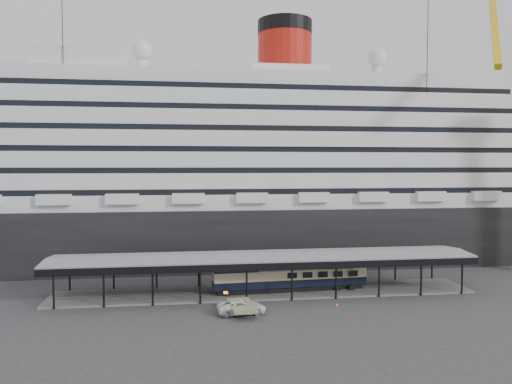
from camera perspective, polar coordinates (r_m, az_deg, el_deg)
The scene contains 8 objects.
ground at distance 63.50m, azimuth 1.68°, elevation -12.58°, with size 200.00×200.00×0.00m, color #333336.
cruise_ship at distance 92.89m, azimuth -1.57°, elevation 3.80°, with size 130.00×30.00×43.90m.
platform_canopy at distance 67.72m, azimuth 0.97°, elevation -9.53°, with size 56.00×9.18×5.30m.
port_truck at distance 58.96m, azimuth -1.66°, elevation -13.02°, with size 2.60×5.64×1.57m, color white.
pullman_carriage at distance 68.31m, azimuth 3.93°, elevation -9.30°, with size 21.00×3.95×20.50m.
traffic_cone_left at distance 60.89m, azimuth -2.86°, elevation -12.90°, with size 0.49×0.49×0.74m.
traffic_cone_mid at distance 58.97m, azimuth -1.09°, elevation -13.44°, with size 0.42×0.42×0.73m.
traffic_cone_right at distance 62.06m, azimuth 9.21°, elevation -12.68°, with size 0.44×0.44×0.65m.
Camera 1 is at (-10.21, -60.31, 17.05)m, focal length 35.00 mm.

